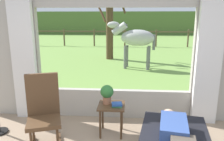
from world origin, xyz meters
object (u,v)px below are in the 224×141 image
rocking_chair (44,112)px  side_table (111,110)px  potted_plant (107,93)px  book_stack (117,105)px  reclining_person (176,137)px  horse (135,38)px  pasture_tree (110,23)px

rocking_chair → side_table: (0.99, 0.42, -0.12)m
potted_plant → book_stack: 0.26m
side_table → rocking_chair: bearing=-156.9°
reclining_person → side_table: (-0.87, 0.95, -0.10)m
potted_plant → horse: horse is taller
rocking_chair → pasture_tree: 7.21m
rocking_chair → book_stack: bearing=-0.7°
reclining_person → side_table: reclining_person is taller
rocking_chair → horse: bearing=55.3°
rocking_chair → side_table: bearing=4.1°
book_stack → horse: (0.40, 4.95, 0.60)m
potted_plant → pasture_tree: bearing=94.5°
potted_plant → book_stack: size_ratio=1.75×
rocking_chair → book_stack: size_ratio=6.13×
potted_plant → horse: (0.58, 4.83, 0.45)m
book_stack → side_table: bearing=145.8°
side_table → horse: size_ratio=0.29×
side_table → potted_plant: size_ratio=1.63×
rocking_chair → reclining_person: bearing=-35.0°
reclining_person → horse: bearing=103.2°
side_table → book_stack: bearing=-34.2°
reclining_person → book_stack: bearing=140.6°
potted_plant → horse: 4.88m
reclining_person → rocking_chair: rocking_chair is taller
reclining_person → side_table: size_ratio=2.76×
horse → pasture_tree: bearing=41.7°
side_table → book_stack: size_ratio=2.85×
rocking_chair → book_stack: rocking_chair is taller
horse → pasture_tree: (-1.10, 1.80, 0.50)m
rocking_chair → potted_plant: rocking_chair is taller
book_stack → rocking_chair: bearing=-161.7°
side_table → horse: (0.50, 4.89, 0.73)m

